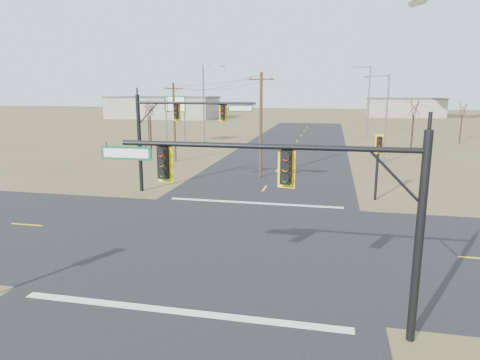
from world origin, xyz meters
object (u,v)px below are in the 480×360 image
Objects in this scene: mast_arm_far at (175,123)px; streetlight_a at (385,114)px; bare_tree_b at (148,108)px; bare_tree_c at (414,106)px; pedestal_signal_ne at (378,153)px; streetlight_c at (205,101)px; mast_arm_near at (289,185)px; bare_tree_a at (150,107)px; utility_pole_near at (261,124)px; highway_sign at (175,111)px; streetlight_b at (367,98)px; utility_pole_far at (174,121)px; bare_tree_d at (463,108)px.

mast_arm_far is 0.98× the size of streetlight_a.
bare_tree_b is 38.05m from bare_tree_c.
mast_arm_far reaches higher than pedestal_signal_ne.
streetlight_c is at bearing 152.43° from streetlight_a.
mast_arm_near is 44.54m from bare_tree_a.
streetlight_c is at bearing 119.25° from utility_pole_near.
streetlight_c reaches higher than utility_pole_near.
bare_tree_a is at bearing -87.41° from highway_sign.
streetlight_a is (26.90, -10.03, 0.43)m from highway_sign.
streetlight_b reaches higher than streetlight_a.
utility_pole_near is at bearing -36.16° from highway_sign.
streetlight_c reaches higher than utility_pole_far.
utility_pole_far reaches higher than highway_sign.
utility_pole_far is at bearing -53.16° from highway_sign.
utility_pole_far is (-10.50, 6.78, -0.36)m from utility_pole_near.
pedestal_signal_ne is (4.42, 17.73, -1.41)m from mast_arm_near.
utility_pole_near is 0.83× the size of streetlight_c.
mast_arm_near is at bearing -78.55° from utility_pole_near.
bare_tree_d is at bearing 57.26° from pedestal_signal_ne.
bare_tree_d reaches higher than bare_tree_b.
highway_sign is 31.94m from bare_tree_c.
streetlight_c reaches higher than streetlight_a.
mast_arm_far is at bearing -52.71° from highway_sign.
streetlight_c is at bearing 91.03° from utility_pole_far.
utility_pole_near is at bearing -32.85° from utility_pole_far.
bare_tree_a is (-11.71, 21.93, 0.16)m from mast_arm_far.
streetlight_c is at bearing -27.97° from bare_tree_b.
streetlight_a is 22.72m from streetlight_b.
highway_sign is at bearing 153.49° from streetlight_a.
bare_tree_d is at bearing 51.23° from utility_pole_near.
mast_arm_near is 57.39m from streetlight_b.
bare_tree_b is at bearing 121.50° from utility_pole_far.
streetlight_b is at bearing 84.41° from streetlight_a.
streetlight_a is (16.57, 17.40, -0.09)m from mast_arm_far.
mast_arm_near reaches higher than bare_tree_b.
pedestal_signal_ne is 0.51× the size of streetlight_a.
bare_tree_b is (-4.72, 9.96, -0.61)m from bare_tree_a.
bare_tree_b is (-30.89, 31.10, 1.43)m from pedestal_signal_ne.
utility_pole_far is 21.32m from bare_tree_b.
bare_tree_d is (29.39, 37.05, -0.18)m from mast_arm_far.
utility_pole_far reaches higher than pedestal_signal_ne.
pedestal_signal_ne is at bearing -103.88° from bare_tree_c.
utility_pole_far is at bearing 125.61° from mast_arm_near.
mast_arm_near is 1.52× the size of highway_sign.
mast_arm_near is 1.23× the size of utility_pole_far.
bare_tree_c is at bearing 54.00° from utility_pole_near.
streetlight_a is 0.84× the size of streetlight_c.
streetlight_a reaches higher than mast_arm_near.
pedestal_signal_ne is 16.83m from streetlight_a.
highway_sign is at bearing 75.95° from bare_tree_a.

